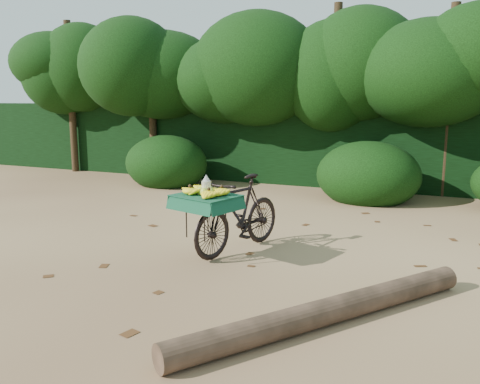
% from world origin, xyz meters
% --- Properties ---
extents(ground, '(80.00, 80.00, 0.00)m').
position_xyz_m(ground, '(0.00, 0.00, 0.00)').
color(ground, tan).
rests_on(ground, ground).
extents(vendor_bicycle, '(1.02, 1.80, 0.99)m').
position_xyz_m(vendor_bicycle, '(0.56, 0.32, 0.50)').
color(vendor_bicycle, black).
rests_on(vendor_bicycle, ground).
extents(fallen_log, '(2.00, 2.78, 0.23)m').
position_xyz_m(fallen_log, '(2.18, -1.31, 0.12)').
color(fallen_log, brown).
rests_on(fallen_log, ground).
extents(hedge_backdrop, '(26.00, 1.80, 1.80)m').
position_xyz_m(hedge_backdrop, '(0.00, 6.30, 0.90)').
color(hedge_backdrop, black).
rests_on(hedge_backdrop, ground).
extents(tree_row, '(14.50, 2.00, 4.00)m').
position_xyz_m(tree_row, '(-0.65, 5.50, 2.00)').
color(tree_row, black).
rests_on(tree_row, ground).
extents(bush_clumps, '(8.80, 1.70, 0.90)m').
position_xyz_m(bush_clumps, '(0.50, 4.30, 0.45)').
color(bush_clumps, black).
rests_on(bush_clumps, ground).
extents(leaf_litter, '(7.00, 7.30, 0.01)m').
position_xyz_m(leaf_litter, '(0.00, 0.65, 0.01)').
color(leaf_litter, '#4B2B14').
rests_on(leaf_litter, ground).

